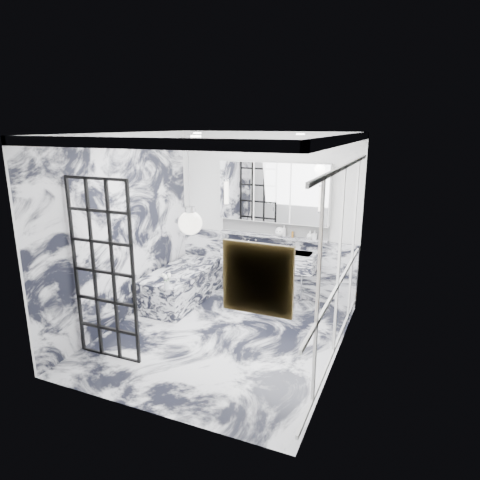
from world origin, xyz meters
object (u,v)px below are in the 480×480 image
at_px(trough_sink, 269,258).
at_px(crittall_door, 103,272).
at_px(mirror_cabinet, 273,192).
at_px(bathtub, 182,285).

bearing_deg(trough_sink, crittall_door, -115.69).
distance_m(crittall_door, trough_sink, 2.91).
relative_size(crittall_door, mirror_cabinet, 1.21).
bearing_deg(crittall_door, trough_sink, 63.40).
xyz_separation_m(crittall_door, trough_sink, (1.25, 2.60, -0.42)).
height_order(crittall_door, trough_sink, crittall_door).
height_order(trough_sink, bathtub, trough_sink).
bearing_deg(bathtub, mirror_cabinet, 32.06).
relative_size(mirror_cabinet, bathtub, 1.15).
bearing_deg(mirror_cabinet, crittall_door, -114.30).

